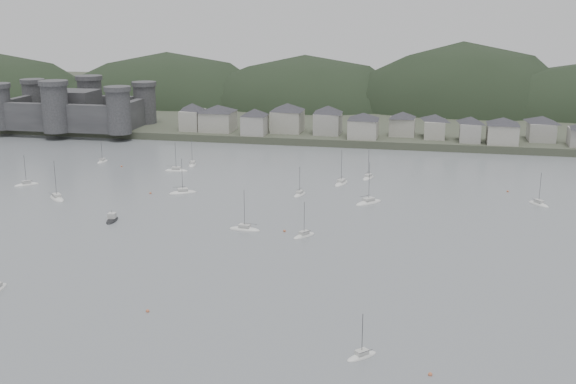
# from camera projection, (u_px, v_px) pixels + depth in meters

# --- Properties ---
(ground) EXTENTS (900.00, 900.00, 0.00)m
(ground) POSITION_uv_depth(u_px,v_px,m) (203.00, 328.00, 129.84)
(ground) COLOR slate
(ground) RESTS_ON ground
(far_shore_land) EXTENTS (900.00, 250.00, 3.00)m
(far_shore_land) POSITION_uv_depth(u_px,v_px,m) (368.00, 103.00, 408.52)
(far_shore_land) COLOR #383D2D
(far_shore_land) RESTS_ON ground
(forested_ridge) EXTENTS (851.55, 103.94, 102.57)m
(forested_ridge) POSITION_uv_depth(u_px,v_px,m) (371.00, 133.00, 386.62)
(forested_ridge) COLOR black
(forested_ridge) RESTS_ON ground
(castle) EXTENTS (66.00, 43.00, 20.00)m
(castle) POSITION_uv_depth(u_px,v_px,m) (74.00, 108.00, 321.01)
(castle) COLOR #333336
(castle) RESTS_ON far_shore_land
(waterfront_town) EXTENTS (451.48, 28.46, 12.92)m
(waterfront_town) POSITION_uv_depth(u_px,v_px,m) (465.00, 125.00, 291.00)
(waterfront_town) COLOR #9F9C91
(waterfront_town) RESTS_ON far_shore_land
(sailboat_lead) EXTENTS (4.87, 9.31, 12.15)m
(sailboat_lead) POSITION_uv_depth(u_px,v_px,m) (341.00, 184.00, 232.38)
(sailboat_lead) COLOR silver
(sailboat_lead) RESTS_ON ground
(moored_fleet) EXTENTS (246.18, 155.29, 13.21)m
(moored_fleet) POSITION_uv_depth(u_px,v_px,m) (249.00, 223.00, 190.49)
(moored_fleet) COLOR silver
(moored_fleet) RESTS_ON ground
(motor_launch_far) EXTENTS (3.50, 7.34, 3.70)m
(motor_launch_far) POSITION_uv_depth(u_px,v_px,m) (112.00, 220.00, 193.35)
(motor_launch_far) COLOR black
(motor_launch_far) RESTS_ON ground
(mooring_buoys) EXTENTS (165.87, 128.87, 0.70)m
(mooring_buoys) POSITION_uv_depth(u_px,v_px,m) (258.00, 233.00, 182.96)
(mooring_buoys) COLOR #C46741
(mooring_buoys) RESTS_ON ground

